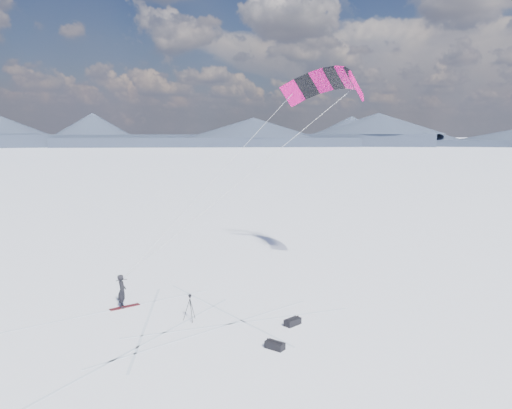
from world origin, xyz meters
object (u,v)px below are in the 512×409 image
object	(u,v)px
snowkiter	(123,308)
gear_bag_b	(275,345)
gear_bag_a	(293,322)
snowboard	(125,307)
tripod	(190,304)

from	to	relation	value
snowkiter	gear_bag_b	world-z (taller)	snowkiter
snowkiter	gear_bag_a	world-z (taller)	snowkiter
snowboard	tripod	xyz separation A→B (m)	(2.82, -2.61, 0.77)
snowboard	gear_bag_b	size ratio (longest dim) A/B	1.79
tripod	snowkiter	bearing A→B (deg)	98.78
snowboard	snowkiter	bearing A→B (deg)	154.03
snowboard	gear_bag_a	xyz separation A→B (m)	(7.09, -4.39, 0.14)
snowkiter	gear_bag_b	xyz separation A→B (m)	(5.67, -6.51, 0.15)
snowkiter	snowboard	distance (m)	0.10
tripod	snowboard	bearing A→B (deg)	97.90
tripod	gear_bag_b	world-z (taller)	tripod
tripod	gear_bag_b	bearing A→B (deg)	-94.02
gear_bag_a	snowboard	bearing A→B (deg)	120.14
gear_bag_a	gear_bag_b	xyz separation A→B (m)	(-1.52, -2.11, -0.00)
tripod	gear_bag_a	size ratio (longest dim) A/B	1.41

